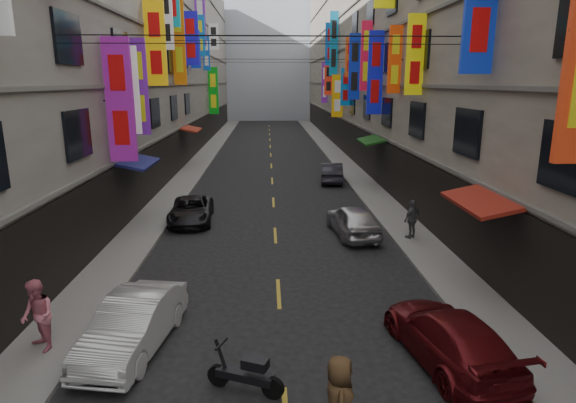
{
  "coord_description": "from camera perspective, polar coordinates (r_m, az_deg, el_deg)",
  "views": [
    {
      "loc": [
        -0.32,
        3.77,
        6.59
      ],
      "look_at": [
        0.02,
        11.51,
        4.66
      ],
      "focal_mm": 30.0,
      "sensor_mm": 36.0,
      "label": 1
    }
  ],
  "objects": [
    {
      "name": "sidewalk_left",
      "position": [
        39.2,
        -10.82,
        4.18
      ],
      "size": [
        2.0,
        90.0,
        0.12
      ],
      "primitive_type": "cube",
      "color": "slate",
      "rests_on": "ground"
    },
    {
      "name": "sidewalk_right",
      "position": [
        39.29,
        6.82,
        4.36
      ],
      "size": [
        2.0,
        90.0,
        0.12
      ],
      "primitive_type": "cube",
      "color": "slate",
      "rests_on": "ground"
    },
    {
      "name": "building_row_left",
      "position": [
        40.07,
        -20.38,
        17.33
      ],
      "size": [
        10.14,
        90.0,
        19.0
      ],
      "color": "gray",
      "rests_on": "ground"
    },
    {
      "name": "building_row_right",
      "position": [
        40.26,
        16.09,
        17.63
      ],
      "size": [
        10.14,
        90.0,
        19.0
      ],
      "color": "#A4988A",
      "rests_on": "ground"
    },
    {
      "name": "haze_block",
      "position": [
        88.34,
        -2.38,
        16.87
      ],
      "size": [
        18.0,
        8.0,
        22.0
      ],
      "primitive_type": "cube",
      "color": "#AAB0BD",
      "rests_on": "ground"
    },
    {
      "name": "shop_signage",
      "position": [
        31.26,
        -2.51,
        18.6
      ],
      "size": [
        14.0,
        55.0,
        12.28
      ],
      "color": "blue",
      "rests_on": "ground"
    },
    {
      "name": "street_awnings",
      "position": [
        22.54,
        -4.87,
        4.8
      ],
      "size": [
        13.99,
        35.2,
        0.41
      ],
      "color": "#155127",
      "rests_on": "ground"
    },
    {
      "name": "overhead_cables",
      "position": [
        26.32,
        -1.89,
        18.83
      ],
      "size": [
        14.0,
        38.04,
        1.24
      ],
      "color": "black",
      "rests_on": "ground"
    },
    {
      "name": "lane_markings",
      "position": [
        35.84,
        -1.94,
        3.43
      ],
      "size": [
        0.12,
        80.2,
        0.01
      ],
      "color": "gold",
      "rests_on": "ground"
    },
    {
      "name": "scooter_crossing",
      "position": [
        11.09,
        -4.97,
        -19.71
      ],
      "size": [
        1.71,
        0.86,
        1.14
      ],
      "rotation": [
        0.0,
        0.0,
        1.17
      ],
      "color": "black",
      "rests_on": "ground"
    },
    {
      "name": "scooter_far_right",
      "position": [
        21.7,
        8.75,
        -2.61
      ],
      "size": [
        0.5,
        1.8,
        1.14
      ],
      "rotation": [
        0.0,
        0.0,
        3.12
      ],
      "color": "black",
      "rests_on": "ground"
    },
    {
      "name": "car_left_mid",
      "position": [
        13.04,
        -17.86,
        -13.64
      ],
      "size": [
        2.11,
        4.34,
        1.37
      ],
      "primitive_type": "imported",
      "rotation": [
        0.0,
        0.0,
        -0.16
      ],
      "color": "silver",
      "rests_on": "ground"
    },
    {
      "name": "car_left_far",
      "position": [
        23.59,
        -11.39,
        -1.01
      ],
      "size": [
        2.19,
        4.33,
        1.18
      ],
      "primitive_type": "imported",
      "rotation": [
        0.0,
        0.0,
        0.06
      ],
      "color": "black",
      "rests_on": "ground"
    },
    {
      "name": "car_right_near",
      "position": [
        12.57,
        18.57,
        -14.98
      ],
      "size": [
        2.55,
        4.71,
        1.3
      ],
      "primitive_type": "imported",
      "rotation": [
        0.0,
        0.0,
        3.31
      ],
      "color": "maroon",
      "rests_on": "ground"
    },
    {
      "name": "car_right_mid",
      "position": [
        21.24,
        7.69,
        -2.21
      ],
      "size": [
        2.1,
        4.25,
        1.4
      ],
      "primitive_type": "imported",
      "rotation": [
        0.0,
        0.0,
        3.25
      ],
      "color": "silver",
      "rests_on": "ground"
    },
    {
      "name": "car_right_far",
      "position": [
        32.53,
        5.19,
        3.45
      ],
      "size": [
        1.8,
        4.1,
        1.31
      ],
      "primitive_type": "imported",
      "rotation": [
        0.0,
        0.0,
        3.04
      ],
      "color": "#2A2931",
      "rests_on": "ground"
    },
    {
      "name": "pedestrian_lfar",
      "position": [
        13.54,
        -27.57,
        -11.93
      ],
      "size": [
        1.05,
        1.06,
        1.82
      ],
      "primitive_type": "imported",
      "rotation": [
        0.0,
        0.0,
        -0.81
      ],
      "color": "pink",
      "rests_on": "sidewalk_left"
    },
    {
      "name": "pedestrian_rfar",
      "position": [
        20.99,
        14.5,
        -2.02
      ],
      "size": [
        1.12,
        1.03,
        1.67
      ],
      "primitive_type": "imported",
      "rotation": [
        0.0,
        0.0,
        3.77
      ],
      "color": "#535355",
      "rests_on": "sidewalk_right"
    },
    {
      "name": "pedestrian_crossing",
      "position": [
        9.58,
        6.06,
        -22.52
      ],
      "size": [
        0.65,
        0.91,
        1.8
      ],
      "primitive_type": "imported",
      "rotation": [
        0.0,
        0.0,
        1.51
      ],
      "color": "#49331D",
      "rests_on": "ground"
    }
  ]
}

